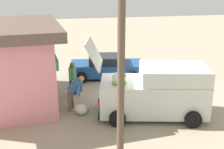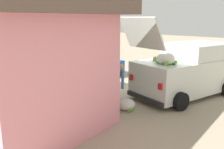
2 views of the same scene
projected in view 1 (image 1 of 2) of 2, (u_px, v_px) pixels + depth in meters
name	position (u px, v px, depth m)	size (l,w,h in m)	color
ground_plane	(138.00, 99.00, 12.48)	(60.00, 60.00, 0.00)	tan
storefront_bar	(9.00, 63.00, 11.69)	(6.01, 4.76, 3.43)	pink
delivery_van	(156.00, 91.00, 10.76)	(2.94, 4.83, 2.99)	silver
parked_sedan	(107.00, 67.00, 15.26)	(2.55, 4.16, 1.23)	#1E4C8C
vendor_standing	(73.00, 77.00, 12.59)	(0.48, 0.47, 1.60)	navy
customer_bending	(75.00, 89.00, 11.20)	(0.63, 0.74, 1.48)	#726047
unloaded_banana_pile	(81.00, 109.00, 11.09)	(0.92, 0.74, 0.38)	silver
paint_bucket	(81.00, 80.00, 14.43)	(0.33, 0.33, 0.33)	#BF3F33
utility_pole	(121.00, 88.00, 7.43)	(0.20, 0.20, 4.60)	brown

